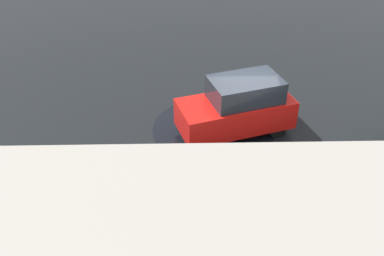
% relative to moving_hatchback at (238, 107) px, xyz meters
% --- Properties ---
extents(ground_plane, '(60.00, 60.00, 0.00)m').
position_rel_moving_hatchback_xyz_m(ground_plane, '(-0.23, 0.13, -1.03)').
color(ground_plane, black).
extents(kerb_strip, '(24.00, 3.20, 0.04)m').
position_rel_moving_hatchback_xyz_m(kerb_strip, '(-0.23, 4.33, -1.01)').
color(kerb_strip, gray).
rests_on(kerb_strip, ground).
extents(moving_hatchback, '(4.23, 2.81, 2.06)m').
position_rel_moving_hatchback_xyz_m(moving_hatchback, '(0.00, 0.00, 0.00)').
color(moving_hatchback, red).
rests_on(moving_hatchback, ground).
extents(fire_hydrant, '(0.42, 0.31, 0.80)m').
position_rel_moving_hatchback_xyz_m(fire_hydrant, '(3.65, 2.54, -0.63)').
color(fire_hydrant, red).
rests_on(fire_hydrant, ground).
extents(pedestrian, '(0.31, 0.56, 1.22)m').
position_rel_moving_hatchback_xyz_m(pedestrian, '(4.82, 2.78, -0.34)').
color(pedestrian, blue).
rests_on(pedestrian, ground).
extents(metal_railing, '(8.22, 0.04, 1.05)m').
position_rel_moving_hatchback_xyz_m(metal_railing, '(-1.07, 5.88, -0.29)').
color(metal_railing, '#B7BABF').
rests_on(metal_railing, ground).
extents(sign_post, '(0.07, 0.44, 2.40)m').
position_rel_moving_hatchback_xyz_m(sign_post, '(3.37, 4.05, 0.55)').
color(sign_post, '#4C4C51').
rests_on(sign_post, ground).
extents(puddle_patch, '(4.37, 4.37, 0.01)m').
position_rel_moving_hatchback_xyz_m(puddle_patch, '(0.80, -0.21, -1.02)').
color(puddle_patch, black).
rests_on(puddle_patch, ground).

